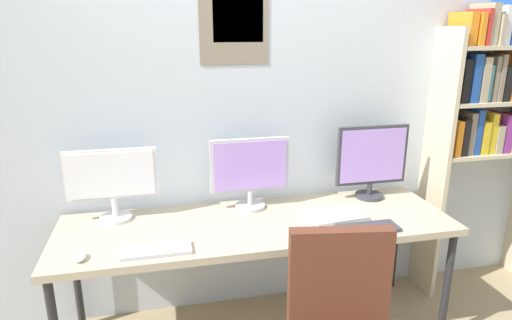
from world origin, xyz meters
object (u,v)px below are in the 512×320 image
object	(u,v)px
desk	(258,230)
bookshelf	(492,107)
monitor_right	(372,159)
laptop_closed	(335,215)
keyboard_right	(368,228)
monitor_center	(250,170)
keyboard_left	(157,250)
monitor_left	(112,180)
computer_mouse	(80,257)

from	to	relation	value
desk	bookshelf	world-z (taller)	bookshelf
monitor_right	laptop_closed	distance (m)	0.48
monitor_right	laptop_closed	world-z (taller)	monitor_right
keyboard_right	monitor_center	bearing A→B (deg)	141.70
keyboard_left	keyboard_right	bearing A→B (deg)	0.00
desk	monitor_left	xyz separation A→B (m)	(-0.78, 0.21, 0.29)
monitor_right	computer_mouse	distance (m)	1.77
keyboard_right	computer_mouse	xyz separation A→B (m)	(-1.47, 0.00, 0.01)
laptop_closed	keyboard_right	bearing A→B (deg)	-66.44
monitor_right	laptop_closed	bearing A→B (deg)	-143.48
desk	computer_mouse	world-z (taller)	computer_mouse
monitor_center	keyboard_left	distance (m)	0.75
monitor_right	keyboard_right	bearing A→B (deg)	-116.85
bookshelf	monitor_center	distance (m)	1.65
monitor_center	keyboard_right	size ratio (longest dim) A/B	1.43
monitor_left	laptop_closed	distance (m)	1.28
monitor_left	monitor_center	size ratio (longest dim) A/B	1.05
laptop_closed	monitor_right	bearing A→B (deg)	31.29
bookshelf	laptop_closed	distance (m)	1.32
monitor_center	laptop_closed	bearing A→B (deg)	-28.53
computer_mouse	bookshelf	bearing A→B (deg)	10.22
monitor_right	monitor_center	bearing A→B (deg)	-180.00
desk	laptop_closed	world-z (taller)	laptop_closed
monitor_center	monitor_left	bearing A→B (deg)	-180.00
desk	bookshelf	size ratio (longest dim) A/B	1.12
monitor_center	keyboard_left	bearing A→B (deg)	-141.70
keyboard_right	laptop_closed	distance (m)	0.22
desk	monitor_center	distance (m)	0.36
keyboard_left	laptop_closed	size ratio (longest dim) A/B	1.05
keyboard_left	monitor_left	bearing A→B (deg)	116.86
bookshelf	keyboard_left	world-z (taller)	bookshelf
keyboard_left	keyboard_right	xyz separation A→B (m)	(1.12, 0.00, 0.00)
keyboard_right	computer_mouse	size ratio (longest dim) A/B	3.45
bookshelf	monitor_right	distance (m)	0.89
bookshelf	monitor_left	world-z (taller)	bookshelf
monitor_left	keyboard_right	bearing A→B (deg)	-18.21
desk	laptop_closed	size ratio (longest dim) A/B	6.90
monitor_left	monitor_right	world-z (taller)	monitor_right
bookshelf	computer_mouse	distance (m)	2.63
bookshelf	monitor_center	bearing A→B (deg)	-179.32
desk	monitor_left	world-z (taller)	monitor_left
keyboard_right	monitor_right	bearing A→B (deg)	63.15
monitor_center	keyboard_left	world-z (taller)	monitor_center
monitor_left	keyboard_right	distance (m)	1.43
monitor_left	keyboard_left	xyz separation A→B (m)	(0.22, -0.44, -0.23)
bookshelf	computer_mouse	xyz separation A→B (m)	(-2.53, -0.46, -0.54)
monitor_center	keyboard_right	bearing A→B (deg)	-38.30
monitor_right	keyboard_right	distance (m)	0.55
keyboard_right	laptop_closed	world-z (taller)	laptop_closed
keyboard_left	monitor_right	bearing A→B (deg)	18.22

